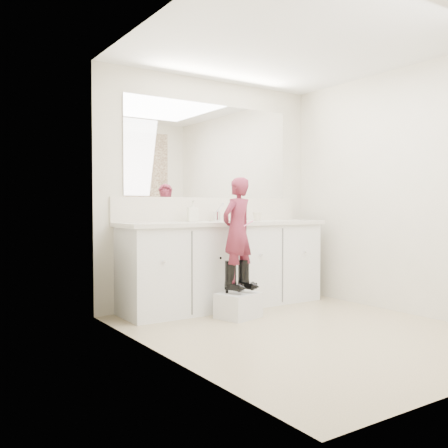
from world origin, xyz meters
TOP-DOWN VIEW (x-y plane):
  - floor at (0.00, 0.00)m, footprint 3.00×3.00m
  - ceiling at (0.00, 0.00)m, footprint 3.00×3.00m
  - wall_back at (0.00, 1.50)m, footprint 2.60×0.00m
  - wall_left at (-1.30, 0.00)m, footprint 0.00×3.00m
  - wall_right at (1.30, 0.00)m, footprint 0.00×3.00m
  - vanity_cabinet at (0.00, 1.23)m, footprint 2.20×0.55m
  - countertop at (0.00, 1.21)m, footprint 2.28×0.58m
  - backsplash at (0.00, 1.49)m, footprint 2.28×0.03m
  - mirror at (0.00, 1.49)m, footprint 2.00×0.02m
  - faucet at (0.00, 1.38)m, footprint 0.08×0.08m
  - cup at (0.37, 1.16)m, footprint 0.11×0.11m
  - soap_bottle at (-0.34, 1.29)m, footprint 0.12×0.12m
  - step_stool at (-0.18, 0.72)m, footprint 0.43×0.39m
  - boot_left at (-0.26, 0.74)m, footprint 0.16×0.23m
  - boot_right at (-0.11, 0.74)m, footprint 0.16×0.23m
  - toddler at (-0.18, 0.74)m, footprint 0.41×0.32m
  - toothbrush at (-0.11, 0.66)m, footprint 0.13×0.05m

SIDE VIEW (x-z plane):
  - floor at x=0.00m, z-range 0.00..0.00m
  - step_stool at x=-0.18m, z-range 0.00..0.23m
  - boot_left at x=-0.26m, z-range 0.23..0.54m
  - boot_right at x=-0.11m, z-range 0.23..0.54m
  - vanity_cabinet at x=0.00m, z-range 0.00..0.85m
  - toddler at x=-0.18m, z-range 0.33..1.32m
  - countertop at x=0.00m, z-range 0.85..0.89m
  - toothbrush at x=-0.11m, z-range 0.86..0.91m
  - cup at x=0.37m, z-range 0.89..0.99m
  - faucet at x=0.00m, z-range 0.89..0.99m
  - soap_bottle at x=-0.34m, z-range 0.89..1.11m
  - backsplash at x=0.00m, z-range 0.89..1.14m
  - wall_back at x=0.00m, z-range -0.10..2.50m
  - wall_left at x=-1.30m, z-range -0.30..2.70m
  - wall_right at x=1.30m, z-range -0.30..2.70m
  - mirror at x=0.00m, z-range 1.14..2.14m
  - ceiling at x=0.00m, z-range 2.40..2.40m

